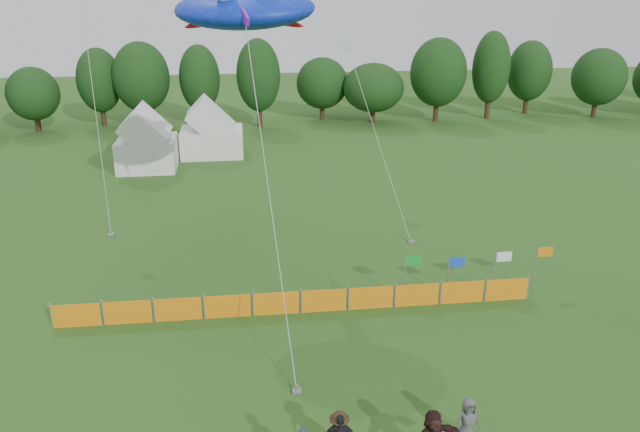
{
  "coord_description": "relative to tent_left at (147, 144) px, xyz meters",
  "views": [
    {
      "loc": [
        -2.57,
        -14.59,
        13.09
      ],
      "look_at": [
        0.0,
        6.0,
        5.2
      ],
      "focal_mm": 35.0,
      "sensor_mm": 36.0,
      "label": 1
    }
  ],
  "objects": [
    {
      "name": "barrier_fence",
      "position": [
        9.09,
        -22.71,
        -1.37
      ],
      "size": [
        19.9,
        0.06,
        1.0
      ],
      "color": "orange",
      "rests_on": "ground"
    },
    {
      "name": "small_kite_dark",
      "position": [
        -1.03,
        -10.03,
        6.16
      ],
      "size": [
        1.71,
        5.23,
        13.63
      ],
      "color": "black",
      "rests_on": "ground"
    },
    {
      "name": "small_kite_white",
      "position": [
        14.21,
        -8.97,
        4.87
      ],
      "size": [
        2.74,
        9.99,
        9.87
      ],
      "color": "white",
      "rests_on": "ground"
    },
    {
      "name": "tent_left",
      "position": [
        0.0,
        0.0,
        0.0
      ],
      "size": [
        4.2,
        4.2,
        3.7
      ],
      "color": "silver",
      "rests_on": "ground"
    },
    {
      "name": "tent_right",
      "position": [
        4.58,
        3.2,
        -0.13
      ],
      "size": [
        4.88,
        3.9,
        3.44
      ],
      "color": "silver",
      "rests_on": "ground"
    },
    {
      "name": "flag_row",
      "position": [
        16.81,
        -22.15,
        -0.47
      ],
      "size": [
        6.73,
        0.33,
        2.13
      ],
      "color": "gray",
      "rests_on": "ground"
    },
    {
      "name": "treeline",
      "position": [
        11.24,
        13.89,
        2.31
      ],
      "size": [
        104.57,
        8.78,
        8.36
      ],
      "color": "#382314",
      "rests_on": "ground"
    },
    {
      "name": "spectator_e",
      "position": [
        13.31,
        -31.11,
        -1.09
      ],
      "size": [
        0.8,
        0.57,
        1.55
      ],
      "primitive_type": "imported",
      "rotation": [
        0.0,
        0.0,
        0.1
      ],
      "color": "#4A4A4F",
      "rests_on": "ground"
    },
    {
      "name": "stingray_kite",
      "position": [
        7.34,
        -17.5,
        10.04
      ],
      "size": [
        7.54,
        18.46,
        13.05
      ],
      "color": "#1032E9",
      "rests_on": "ground"
    }
  ]
}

